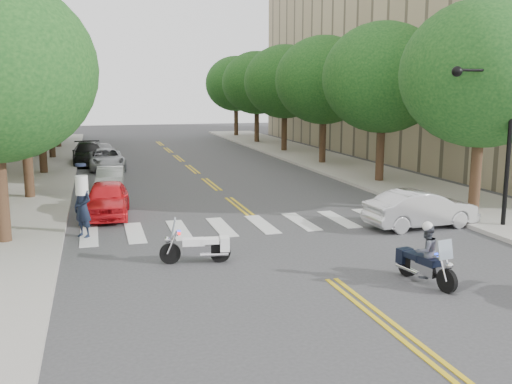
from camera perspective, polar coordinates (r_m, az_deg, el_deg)
name	(u,v)px	position (r m, az deg, el deg)	size (l,w,h in m)	color
ground	(331,279)	(15.39, 7.55, -8.66)	(140.00, 140.00, 0.00)	#38383A
sidewalk_left	(31,174)	(35.86, -21.54, 1.67)	(5.00, 60.00, 0.15)	#9E9991
sidewalk_right	(332,163)	(38.85, 7.58, 2.90)	(5.00, 60.00, 0.15)	#9E9991
building_right	(509,11)	(50.99, 23.97, 16.17)	(26.00, 44.00, 22.00)	tan
tree_l_1	(22,76)	(27.50, -22.40, 10.71)	(6.40, 6.40, 8.45)	#382316
tree_l_2	(38,79)	(35.47, -20.98, 10.52)	(6.40, 6.40, 8.45)	#382316
tree_l_3	(48,81)	(43.44, -20.08, 10.39)	(6.40, 6.40, 8.45)	#382316
tree_l_4	(55,82)	(51.43, -19.47, 10.31)	(6.40, 6.40, 8.45)	#382316
tree_l_5	(60,83)	(59.41, -19.02, 10.24)	(6.40, 6.40, 8.45)	#382316
tree_r_0	(483,74)	(24.28, 21.71, 10.92)	(6.40, 6.40, 8.45)	#382316
tree_r_1	(383,78)	(31.03, 12.58, 11.08)	(6.40, 6.40, 8.45)	#382316
tree_r_2	(324,80)	(38.27, 6.79, 11.04)	(6.40, 6.40, 8.45)	#382316
tree_r_3	(285,82)	(45.76, 2.88, 10.95)	(6.40, 6.40, 8.45)	#382316
tree_r_4	(257,83)	(53.40, 0.07, 10.85)	(6.40, 6.40, 8.45)	#382316
tree_r_5	(236,84)	(61.13, -2.02, 10.77)	(6.40, 6.40, 8.45)	#382316
traffic_signal_pole	(499,126)	(21.67, 23.14, 6.13)	(2.82, 0.42, 6.00)	black
motorcycle_police	(425,255)	(15.42, 16.51, -6.11)	(0.77, 2.02, 1.65)	black
motorcycle_parked	(201,247)	(16.64, -5.47, -5.51)	(2.05, 0.65, 1.33)	black
officer_standing	(83,208)	(20.13, -16.93, -1.52)	(0.74, 0.49, 2.03)	black
convertible	(421,209)	(21.55, 16.18, -1.63)	(1.45, 4.15, 1.37)	#B9B8BB
parked_car_a	(107,199)	(23.24, -14.68, -0.68)	(1.65, 4.11, 1.40)	red
parked_car_b	(110,180)	(28.88, -14.36, 1.21)	(1.27, 3.63, 1.20)	#BDBDBD
parked_car_c	(106,159)	(37.10, -14.75, 3.20)	(2.14, 4.65, 1.29)	#A5A7AD
parked_car_d	(88,154)	(39.90, -16.44, 3.71)	(2.03, 5.00, 1.45)	black
parked_car_e	(104,150)	(43.07, -14.94, 4.04)	(1.38, 3.42, 1.17)	#A5A6AB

